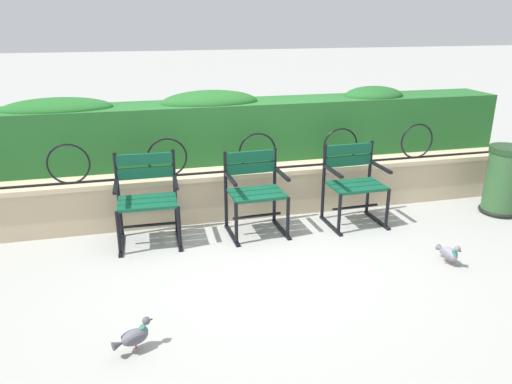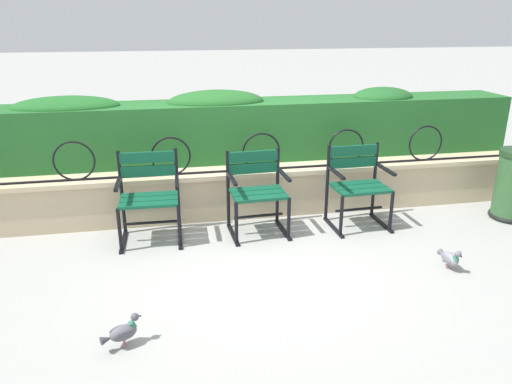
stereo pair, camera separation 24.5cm
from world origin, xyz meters
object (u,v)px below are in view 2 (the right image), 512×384
at_px(park_chair_centre, 257,190).
at_px(pigeon_far_side, 450,258).
at_px(park_chair_right, 358,183).
at_px(pigeon_near_chairs, 123,332).
at_px(park_chair_left, 149,194).

relative_size(park_chair_centre, pigeon_far_side, 2.89).
xyz_separation_m(park_chair_right, pigeon_near_chairs, (-2.35, -1.69, -0.35)).
xyz_separation_m(park_chair_centre, pigeon_near_chairs, (-1.26, -1.71, -0.35)).
bearing_deg(park_chair_right, pigeon_near_chairs, -144.24).
bearing_deg(park_chair_centre, pigeon_near_chairs, -126.39).
bearing_deg(park_chair_left, park_chair_right, -1.36).
xyz_separation_m(park_chair_left, park_chair_centre, (1.08, -0.03, -0.01)).
bearing_deg(pigeon_far_side, pigeon_near_chairs, -168.56).
height_order(park_chair_left, pigeon_near_chairs, park_chair_left).
bearing_deg(park_chair_left, pigeon_far_side, -24.29).
bearing_deg(park_chair_right, pigeon_far_side, -68.56).
bearing_deg(pigeon_far_side, park_chair_left, 155.71).
bearing_deg(pigeon_near_chairs, park_chair_right, 35.76).
height_order(park_chair_right, pigeon_near_chairs, park_chair_right).
xyz_separation_m(park_chair_left, park_chair_right, (2.17, -0.05, -0.01)).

